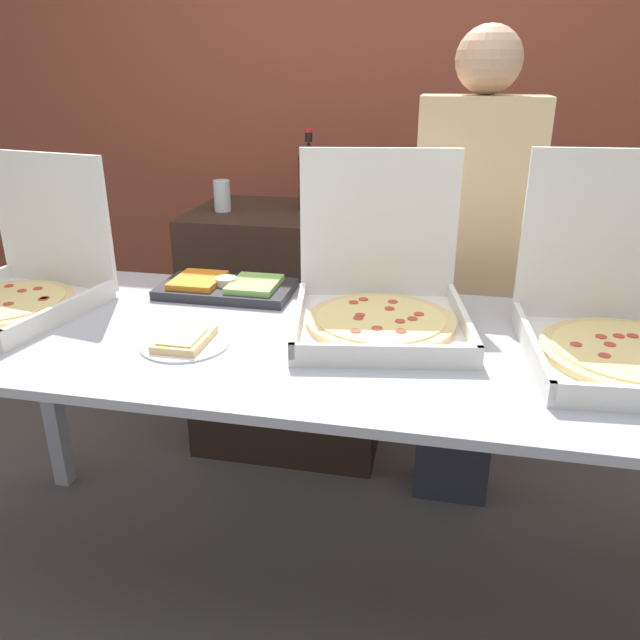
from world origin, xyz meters
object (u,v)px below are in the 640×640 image
object	(u,v)px
soda_can_colored	(364,210)
pizza_box_far_right	(627,323)
pizza_box_near_right	(18,282)
person_guest_plaid	(468,278)
paper_plate_front_left	(185,341)
soda_bottle	(309,176)
pizza_box_near_left	(380,296)
veggie_tray	(226,287)
soda_can_silver	(222,196)

from	to	relation	value
soda_can_colored	pizza_box_far_right	bearing A→B (deg)	-41.24
pizza_box_far_right	pizza_box_near_right	bearing A→B (deg)	175.98
person_guest_plaid	paper_plate_front_left	bearing A→B (deg)	46.81
pizza_box_near_right	pizza_box_far_right	bearing A→B (deg)	10.26
pizza_box_near_right	soda_bottle	distance (m)	1.16
pizza_box_near_left	paper_plate_front_left	xyz separation A→B (m)	(-0.48, -0.25, -0.07)
pizza_box_near_left	veggie_tray	world-z (taller)	pizza_box_near_left
pizza_box_near_left	person_guest_plaid	xyz separation A→B (m)	(0.26, 0.53, -0.10)
pizza_box_far_right	paper_plate_front_left	bearing A→B (deg)	-175.45
pizza_box_near_right	soda_bottle	xyz separation A→B (m)	(0.68, 0.92, 0.19)
veggie_tray	person_guest_plaid	bearing A→B (deg)	26.71
veggie_tray	person_guest_plaid	xyz separation A→B (m)	(0.76, 0.38, -0.04)
veggie_tray	paper_plate_front_left	bearing A→B (deg)	-86.01
paper_plate_front_left	soda_can_silver	size ratio (longest dim) A/B	1.87
pizza_box_far_right	soda_can_silver	distance (m)	1.57
pizza_box_near_left	soda_bottle	size ratio (longest dim) A/B	1.74
pizza_box_near_right	person_guest_plaid	distance (m)	1.47
paper_plate_front_left	soda_can_colored	bearing A→B (deg)	67.44
pizza_box_far_right	person_guest_plaid	world-z (taller)	person_guest_plaid
paper_plate_front_left	soda_bottle	xyz separation A→B (m)	(0.09, 1.08, 0.26)
pizza_box_far_right	soda_can_silver	xyz separation A→B (m)	(-1.35, 0.81, 0.11)
soda_can_silver	pizza_box_near_right	bearing A→B (deg)	-112.83
pizza_box_near_left	veggie_tray	size ratio (longest dim) A/B	1.31
paper_plate_front_left	person_guest_plaid	xyz separation A→B (m)	(0.73, 0.78, -0.03)
pizza_box_near_right	person_guest_plaid	bearing A→B (deg)	34.81
person_guest_plaid	soda_can_colored	bearing A→B (deg)	-8.23
pizza_box_far_right	soda_can_silver	bearing A→B (deg)	144.49
paper_plate_front_left	soda_bottle	bearing A→B (deg)	85.37
pizza_box_near_right	pizza_box_far_right	distance (m)	1.69
pizza_box_near_right	soda_can_colored	size ratio (longest dim) A/B	4.20
pizza_box_near_left	soda_bottle	bearing A→B (deg)	105.55
pizza_box_far_right	soda_can_colored	bearing A→B (deg)	134.25
paper_plate_front_left	soda_can_colored	size ratio (longest dim) A/B	1.87
person_guest_plaid	soda_bottle	bearing A→B (deg)	-25.20
pizza_box_near_left	soda_can_colored	world-z (taller)	pizza_box_near_left
paper_plate_front_left	veggie_tray	distance (m)	0.40
paper_plate_front_left	veggie_tray	xyz separation A→B (m)	(-0.03, 0.40, 0.01)
soda_can_silver	soda_can_colored	distance (m)	0.61
pizza_box_near_right	veggie_tray	distance (m)	0.62
pizza_box_near_left	pizza_box_near_right	size ratio (longest dim) A/B	1.06
soda_can_colored	pizza_box_near_right	bearing A→B (deg)	-144.34
pizza_box_near_right	veggie_tray	xyz separation A→B (m)	(0.57, 0.24, -0.06)
pizza_box_far_right	veggie_tray	bearing A→B (deg)	164.35
soda_can_silver	paper_plate_front_left	bearing A→B (deg)	-75.96
veggie_tray	soda_can_silver	world-z (taller)	soda_can_silver
pizza_box_near_right	pizza_box_far_right	size ratio (longest dim) A/B	0.97
soda_can_silver	soda_can_colored	bearing A→B (deg)	-14.09
pizza_box_far_right	soda_can_colored	distance (m)	1.01
soda_bottle	pizza_box_near_right	bearing A→B (deg)	-126.43
pizza_box_near_right	paper_plate_front_left	world-z (taller)	pizza_box_near_right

